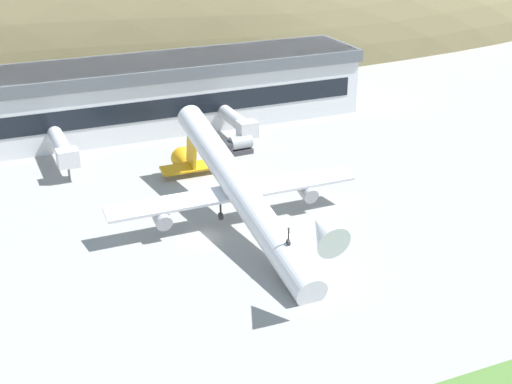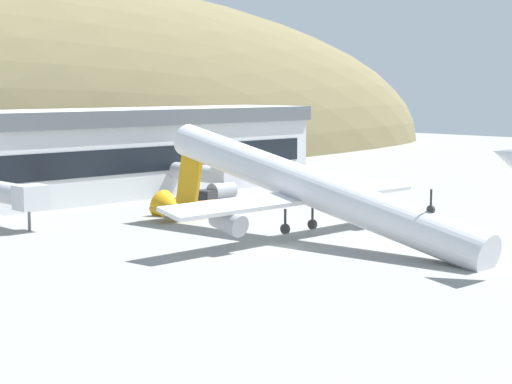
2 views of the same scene
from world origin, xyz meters
The scene contains 5 objects.
ground_plane centered at (0.00, 0.00, 0.00)m, with size 391.14×391.14×0.00m, color gray.
jetway_1 centered at (-13.30, 32.44, 3.99)m, with size 3.38×14.63×5.43m.
jetway_2 centered at (18.79, 33.34, 3.99)m, with size 3.38×12.95×5.43m.
cargo_airplane centered at (5.78, 1.70, 5.44)m, with size 36.97×53.42×14.51m.
fuel_truck centered at (16.12, 27.94, 1.55)m, with size 6.17×2.74×3.33m.
Camera 2 is at (-63.10, -60.88, 16.75)m, focal length 60.00 mm.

